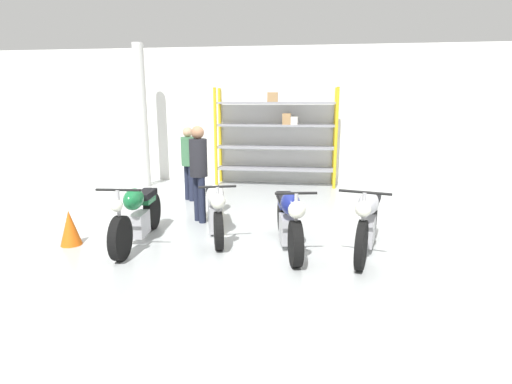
% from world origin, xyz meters
% --- Properties ---
extents(ground_plane, '(30.00, 30.00, 0.00)m').
position_xyz_m(ground_plane, '(0.00, 0.00, 0.00)').
color(ground_plane, '#B2B7B7').
extents(back_wall, '(30.00, 0.08, 3.60)m').
position_xyz_m(back_wall, '(0.00, 4.84, 1.80)').
color(back_wall, white).
rests_on(back_wall, ground_plane).
extents(shelving_rack, '(3.17, 0.63, 2.54)m').
position_xyz_m(shelving_rack, '(-0.00, 4.47, 1.35)').
color(shelving_rack, gold).
rests_on(shelving_rack, ground_plane).
extents(support_pillar, '(0.28, 0.28, 3.60)m').
position_xyz_m(support_pillar, '(-3.40, 3.85, 1.80)').
color(support_pillar, silver).
rests_on(support_pillar, ground_plane).
extents(motorcycle_green, '(0.62, 2.07, 1.01)m').
position_xyz_m(motorcycle_green, '(-1.77, -0.34, 0.45)').
color(motorcycle_green, black).
rests_on(motorcycle_green, ground_plane).
extents(motorcycle_white, '(0.84, 2.06, 0.97)m').
position_xyz_m(motorcycle_white, '(-0.67, 0.24, 0.44)').
color(motorcycle_white, black).
rests_on(motorcycle_white, ground_plane).
extents(motorcycle_blue, '(0.64, 1.98, 1.01)m').
position_xyz_m(motorcycle_blue, '(0.59, -0.30, 0.45)').
color(motorcycle_blue, black).
rests_on(motorcycle_blue, ground_plane).
extents(motorcycle_silver, '(0.79, 2.02, 1.05)m').
position_xyz_m(motorcycle_silver, '(1.74, -0.31, 0.49)').
color(motorcycle_silver, black).
rests_on(motorcycle_silver, ground_plane).
extents(person_browsing, '(0.45, 0.45, 1.64)m').
position_xyz_m(person_browsing, '(-1.78, 2.48, 0.96)').
color(person_browsing, '#1E2338').
rests_on(person_browsing, ground_plane).
extents(person_near_rack, '(0.45, 0.45, 1.76)m').
position_xyz_m(person_near_rack, '(-1.11, 0.88, 1.04)').
color(person_near_rack, '#1E2338').
rests_on(person_near_rack, ground_plane).
extents(traffic_cone, '(0.32, 0.32, 0.55)m').
position_xyz_m(traffic_cone, '(-2.76, -0.59, 0.28)').
color(traffic_cone, orange).
rests_on(traffic_cone, ground_plane).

